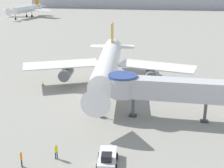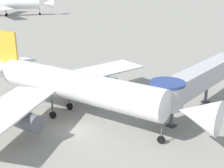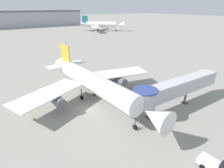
% 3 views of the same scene
% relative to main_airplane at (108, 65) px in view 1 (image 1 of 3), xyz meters
% --- Properties ---
extents(ground_plane, '(800.00, 800.00, 0.00)m').
position_rel_main_airplane_xyz_m(ground_plane, '(-2.10, -2.87, -4.33)').
color(ground_plane, gray).
extents(main_airplane, '(32.25, 33.72, 10.27)m').
position_rel_main_airplane_xyz_m(main_airplane, '(0.00, 0.00, 0.00)').
color(main_airplane, white).
rests_on(main_airplane, ground_plane).
extents(jet_bridge, '(21.38, 4.10, 6.17)m').
position_rel_main_airplane_xyz_m(jet_bridge, '(11.40, -11.23, 0.16)').
color(jet_bridge, '#B7B7BC').
rests_on(jet_bridge, ground_plane).
extents(pushback_tug_white, '(2.47, 4.34, 1.79)m').
position_rel_main_airplane_xyz_m(pushback_tug_white, '(4.40, -24.13, -3.55)').
color(pushback_tug_white, silver).
rests_on(pushback_tug_white, ground_plane).
extents(traffic_cone_port_wing, '(0.43, 0.43, 0.72)m').
position_rel_main_airplane_xyz_m(traffic_cone_port_wing, '(-12.31, -0.23, -3.99)').
color(traffic_cone_port_wing, black).
rests_on(traffic_cone_port_wing, ground_plane).
extents(traffic_cone_starboard_wing, '(0.37, 0.37, 0.62)m').
position_rel_main_airplane_xyz_m(traffic_cone_starboard_wing, '(12.62, -1.91, -4.04)').
color(traffic_cone_starboard_wing, black).
rests_on(traffic_cone_starboard_wing, ground_plane).
extents(ground_crew_marshaller, '(0.39, 0.34, 1.75)m').
position_rel_main_airplane_xyz_m(ground_crew_marshaller, '(-1.36, -23.91, -3.32)').
color(ground_crew_marshaller, '#1E2338').
rests_on(ground_crew_marshaller, ground_plane).
extents(ground_crew_wing_walker, '(0.36, 0.40, 1.80)m').
position_rel_main_airplane_xyz_m(ground_crew_wing_walker, '(-4.44, -26.00, -3.29)').
color(ground_crew_wing_walker, '#1E2338').
rests_on(ground_crew_wing_walker, ground_plane).
extents(background_jet_orange_tail, '(29.34, 30.10, 9.65)m').
position_rel_main_airplane_xyz_m(background_jet_orange_tail, '(-61.19, 101.76, -0.07)').
color(background_jet_orange_tail, white).
rests_on(background_jet_orange_tail, ground_plane).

